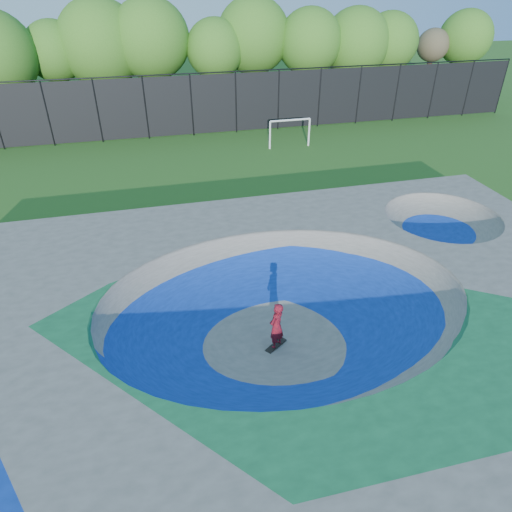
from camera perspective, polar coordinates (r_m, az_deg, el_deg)
The scene contains 7 objects.
ground at distance 14.25m, azimuth 3.37°, elevation -9.94°, with size 120.00×120.00×0.00m, color #255317.
skate_deck at distance 13.76m, azimuth 3.47°, elevation -7.61°, with size 22.00×14.00×1.50m, color gray.
skater at distance 13.39m, azimuth 2.57°, elevation -8.73°, with size 0.57×0.37×1.57m, color red.
skateboard at distance 13.89m, azimuth 2.49°, elevation -11.11°, with size 0.78×0.22×0.05m, color black.
soccer_goal at distance 29.71m, azimuth 4.26°, elevation 15.67°, with size 2.70×0.12×1.78m.
fence at distance 32.13m, azimuth -8.05°, elevation 18.30°, with size 48.09×0.09×4.04m.
treeline at distance 36.26m, azimuth -15.50°, elevation 23.84°, with size 52.50×7.44×8.28m.
Camera 1 is at (-3.37, -10.08, 9.49)m, focal length 32.00 mm.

